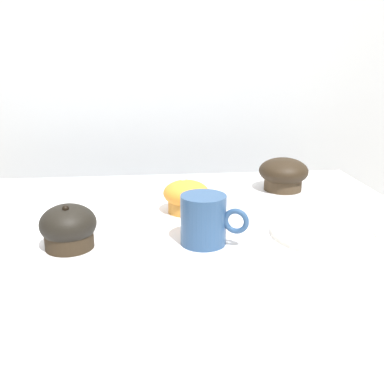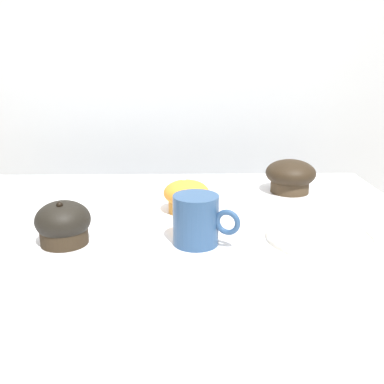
# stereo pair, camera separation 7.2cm
# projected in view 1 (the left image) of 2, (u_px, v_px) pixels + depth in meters

# --- Properties ---
(wall_back) EXTENTS (3.20, 0.10, 1.80)m
(wall_back) POSITION_uv_depth(u_px,v_px,m) (159.00, 156.00, 1.48)
(wall_back) COLOR #B2B7BC
(wall_back) RESTS_ON ground
(muffin_front_center) EXTENTS (0.12, 0.12, 0.08)m
(muffin_front_center) POSITION_uv_depth(u_px,v_px,m) (283.00, 174.00, 1.07)
(muffin_front_center) COLOR #3E3020
(muffin_front_center) RESTS_ON display_counter
(muffin_back_left) EXTENTS (0.09, 0.09, 0.07)m
(muffin_back_left) POSITION_uv_depth(u_px,v_px,m) (186.00, 196.00, 0.92)
(muffin_back_left) COLOR #C98333
(muffin_back_left) RESTS_ON display_counter
(muffin_back_right) EXTENTS (0.09, 0.09, 0.08)m
(muffin_back_right) POSITION_uv_depth(u_px,v_px,m) (68.00, 228.00, 0.75)
(muffin_back_right) COLOR #2D2216
(muffin_back_right) RESTS_ON display_counter
(coffee_cup) EXTENTS (0.11, 0.08, 0.09)m
(coffee_cup) POSITION_uv_depth(u_px,v_px,m) (204.00, 219.00, 0.76)
(coffee_cup) COLOR navy
(coffee_cup) RESTS_ON display_counter
(serving_plate) EXTENTS (0.19, 0.19, 0.01)m
(serving_plate) POSITION_uv_depth(u_px,v_px,m) (323.00, 233.00, 0.81)
(serving_plate) COLOR beige
(serving_plate) RESTS_ON display_counter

